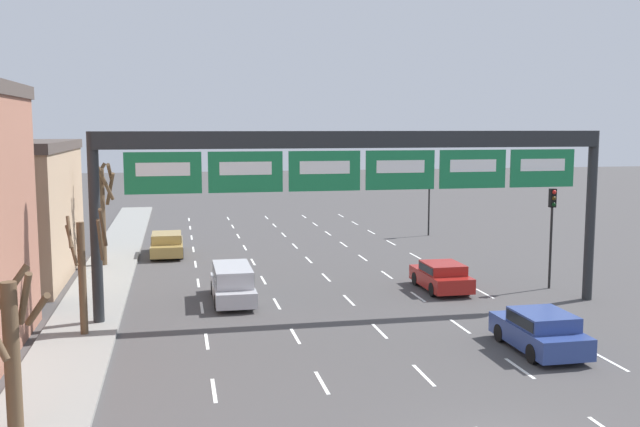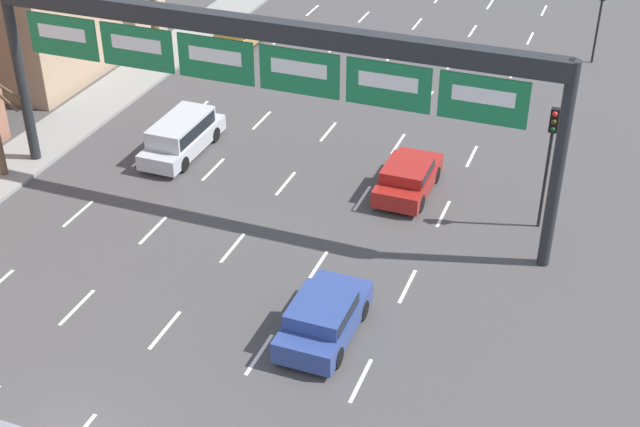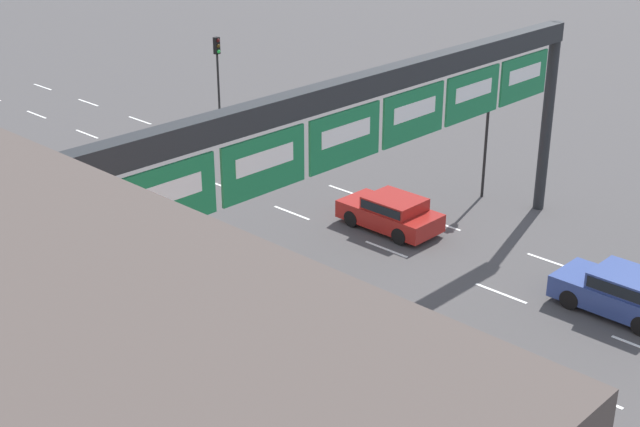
# 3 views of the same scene
# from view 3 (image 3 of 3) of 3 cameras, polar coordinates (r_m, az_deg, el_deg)

# --- Properties ---
(lane_dashes) EXTENTS (13.32, 67.00, 0.01)m
(lane_dashes) POSITION_cam_3_polar(r_m,az_deg,el_deg) (29.46, 3.88, -5.72)
(lane_dashes) COLOR white
(lane_dashes) RESTS_ON ground_plane
(sign_gantry) EXTENTS (21.84, 0.70, 7.66)m
(sign_gantry) POSITION_cam_3_polar(r_m,az_deg,el_deg) (27.26, 3.48, 6.46)
(sign_gantry) COLOR #232628
(sign_gantry) RESTS_ON ground_plane
(car_red) EXTENTS (1.90, 4.03, 1.36)m
(car_red) POSITION_cam_3_polar(r_m,az_deg,el_deg) (34.55, 4.58, 0.11)
(car_red) COLOR maroon
(car_red) RESTS_ON ground_plane
(car_blue) EXTENTS (1.96, 4.09, 1.45)m
(car_blue) POSITION_cam_3_polar(r_m,az_deg,el_deg) (30.05, 18.78, -4.73)
(car_blue) COLOR navy
(car_blue) RESTS_ON ground_plane
(suv_silver) EXTENTS (1.80, 4.85, 1.62)m
(suv_silver) POSITION_cam_3_polar(r_m,az_deg,el_deg) (28.02, -8.35, -5.44)
(suv_silver) COLOR #B7B7BC
(suv_silver) RESTS_ON ground_plane
(traffic_light_near_gantry) EXTENTS (0.30, 0.35, 4.29)m
(traffic_light_near_gantry) POSITION_cam_3_polar(r_m,az_deg,el_deg) (48.67, -6.57, 9.75)
(traffic_light_near_gantry) COLOR black
(traffic_light_near_gantry) RESTS_ON ground_plane
(traffic_light_mid_block) EXTENTS (0.30, 0.35, 4.88)m
(traffic_light_mid_block) POSITION_cam_3_polar(r_m,az_deg,el_deg) (37.34, 10.71, 6.02)
(traffic_light_mid_block) COLOR black
(traffic_light_mid_block) RESTS_ON ground_plane
(tree_bare_third) EXTENTS (1.45, 1.70, 4.81)m
(tree_bare_third) POSITION_cam_3_polar(r_m,az_deg,el_deg) (21.11, -13.35, -10.63)
(tree_bare_third) COLOR brown
(tree_bare_third) RESTS_ON sidewalk_left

